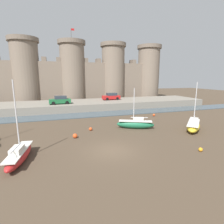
{
  "coord_description": "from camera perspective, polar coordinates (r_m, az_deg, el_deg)",
  "views": [
    {
      "loc": [
        -4.65,
        -14.51,
        6.67
      ],
      "look_at": [
        1.81,
        5.56,
        2.5
      ],
      "focal_mm": 28.0,
      "sensor_mm": 36.0,
      "label": 1
    }
  ],
  "objects": [
    {
      "name": "mooring_buoy_near_shore",
      "position": [
        18.28,
        26.96,
        -10.87
      ],
      "size": [
        0.37,
        0.37,
        0.37
      ],
      "primitive_type": "sphere",
      "color": "orange",
      "rests_on": "ground"
    },
    {
      "name": "mooring_buoy_near_channel",
      "position": [
        22.57,
        -7.03,
        -5.52
      ],
      "size": [
        0.43,
        0.43,
        0.43
      ],
      "primitive_type": "sphere",
      "color": "#E04C1E",
      "rests_on": "ground"
    },
    {
      "name": "mooring_buoy_mid_mud",
      "position": [
        31.47,
        13.51,
        -0.96
      ],
      "size": [
        0.42,
        0.42,
        0.42
      ],
      "primitive_type": "sphere",
      "color": "#E04C1E",
      "rests_on": "ground"
    },
    {
      "name": "car_quay_centre_west",
      "position": [
        41.17,
        -0.25,
        5.1
      ],
      "size": [
        4.2,
        2.08,
        1.62
      ],
      "color": "red",
      "rests_on": "quay_road"
    },
    {
      "name": "sailboat_midflat_right",
      "position": [
        23.44,
        7.68,
        -3.87
      ],
      "size": [
        4.94,
        3.09,
        5.35
      ],
      "color": "#1E6B47",
      "rests_on": "ground"
    },
    {
      "name": "castle",
      "position": [
        49.0,
        -12.66,
        11.72
      ],
      "size": [
        52.71,
        7.14,
        19.07
      ],
      "color": "#7A6B5B",
      "rests_on": "ground"
    },
    {
      "name": "ground_plane",
      "position": [
        16.63,
        -0.06,
        -12.46
      ],
      "size": [
        160.0,
        160.0,
        0.0
      ],
      "primitive_type": "plane",
      "color": "#4C3D2D"
    },
    {
      "name": "sailboat_foreground_left",
      "position": [
        16.26,
        -28.04,
        -12.26
      ],
      "size": [
        1.88,
        5.17,
        6.53
      ],
      "color": "red",
      "rests_on": "ground"
    },
    {
      "name": "mooring_buoy_off_centre",
      "position": [
        20.14,
        -11.96,
        -7.63
      ],
      "size": [
        0.52,
        0.52,
        0.52
      ],
      "primitive_type": "sphere",
      "color": "#E04C1E",
      "rests_on": "ground"
    },
    {
      "name": "sailboat_midflat_centre",
      "position": [
        24.89,
        25.04,
        -3.99
      ],
      "size": [
        4.88,
        4.78,
        6.15
      ],
      "color": "yellow",
      "rests_on": "ground"
    },
    {
      "name": "car_quay_centre_east",
      "position": [
        36.06,
        -16.61,
        3.76
      ],
      "size": [
        4.2,
        2.08,
        1.62
      ],
      "color": "#1E6638",
      "rests_on": "quay_road"
    },
    {
      "name": "water_channel",
      "position": [
        31.71,
        -9.01,
        -1.0
      ],
      "size": [
        80.0,
        4.5,
        0.1
      ],
      "primitive_type": "cube",
      "color": "#3D4C56",
      "rests_on": "ground"
    },
    {
      "name": "quay_road",
      "position": [
        38.65,
        -10.72,
        2.2
      ],
      "size": [
        57.57,
        10.0,
        1.52
      ],
      "primitive_type": "cube",
      "color": "gray",
      "rests_on": "ground"
    }
  ]
}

